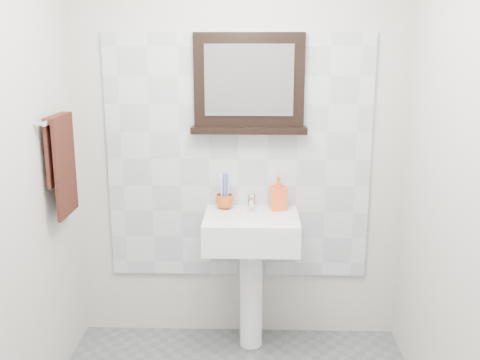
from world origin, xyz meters
The scene contains 11 objects.
back_wall centered at (0.00, 1.10, 1.25)m, with size 2.00×0.01×2.50m, color beige.
front_wall centered at (0.00, -1.10, 1.25)m, with size 2.00×0.01×2.50m, color beige.
right_wall centered at (1.00, 0.00, 1.25)m, with size 0.01×2.20×2.50m, color beige.
splashback centered at (0.00, 1.09, 1.15)m, with size 1.60×0.02×1.50m, color silver.
pedestal_sink centered at (0.08, 0.87, 0.68)m, with size 0.55×0.44×0.96m.
toothbrush_cup centered at (-0.08, 1.00, 0.90)m, with size 0.11×0.11×0.09m, color #C64B17.
toothbrushes centered at (-0.08, 1.00, 0.98)m, with size 0.05×0.04×0.21m.
soap_dispenser centered at (0.24, 1.00, 0.96)m, with size 0.09×0.10×0.21m, color red.
framed_mirror centered at (0.06, 1.06, 1.59)m, with size 0.69×0.11×0.58m.
towel_bar centered at (-0.95, 0.68, 1.45)m, with size 0.07×0.40×0.03m.
hand_towel centered at (-0.94, 0.68, 1.24)m, with size 0.06×0.30×0.55m.
Camera 1 is at (0.11, -2.25, 1.84)m, focal length 42.00 mm.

